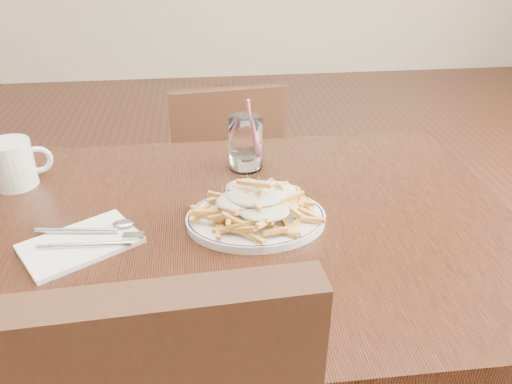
{
  "coord_description": "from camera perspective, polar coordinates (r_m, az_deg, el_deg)",
  "views": [
    {
      "loc": [
        -0.02,
        -0.83,
        1.29
      ],
      "look_at": [
        0.07,
        -0.01,
        0.82
      ],
      "focal_mm": 35.0,
      "sensor_mm": 36.0,
      "label": 1
    }
  ],
  "objects": [
    {
      "name": "table",
      "position": [
        1.04,
        -4.03,
        -7.16
      ],
      "size": [
        1.2,
        0.8,
        0.75
      ],
      "color": "black",
      "rests_on": "ground"
    },
    {
      "name": "chair_far",
      "position": [
        1.81,
        -3.55,
        2.05
      ],
      "size": [
        0.41,
        0.41,
        0.8
      ],
      "color": "#331C11",
      "rests_on": "ground"
    },
    {
      "name": "fries_plate",
      "position": [
        0.98,
        -0.0,
        -3.05
      ],
      "size": [
        0.33,
        0.31,
        0.02
      ],
      "color": "white",
      "rests_on": "table"
    },
    {
      "name": "loaded_fries",
      "position": [
        0.96,
        -0.0,
        -0.82
      ],
      "size": [
        0.27,
        0.24,
        0.07
      ],
      "color": "gold",
      "rests_on": "fries_plate"
    },
    {
      "name": "napkin",
      "position": [
        0.98,
        -19.41,
        -5.6
      ],
      "size": [
        0.24,
        0.22,
        0.01
      ],
      "primitive_type": "cube",
      "rotation": [
        0.0,
        0.0,
        0.56
      ],
      "color": "white",
      "rests_on": "table"
    },
    {
      "name": "cutlery",
      "position": [
        0.98,
        -19.45,
        -4.99
      ],
      "size": [
        0.22,
        0.08,
        0.01
      ],
      "color": "silver",
      "rests_on": "napkin"
    },
    {
      "name": "water_glass",
      "position": [
        1.18,
        -1.18,
        5.26
      ],
      "size": [
        0.08,
        0.08,
        0.17
      ],
      "color": "white",
      "rests_on": "table"
    },
    {
      "name": "coffee_mug",
      "position": [
        1.22,
        -25.99,
        2.92
      ],
      "size": [
        0.13,
        0.09,
        0.1
      ],
      "color": "white",
      "rests_on": "table"
    }
  ]
}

